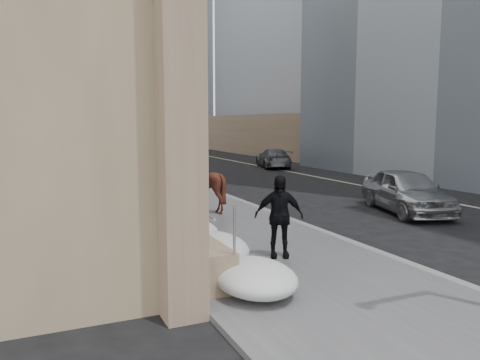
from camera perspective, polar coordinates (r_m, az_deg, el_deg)
name	(u,v)px	position (r m, az deg, el deg)	size (l,w,h in m)	color
ground	(271,261)	(11.29, 3.77, -9.81)	(140.00, 140.00, 0.00)	black
sidewalk	(163,197)	(20.45, -9.37, -2.07)	(5.00, 80.00, 0.12)	#4C4B4E
curb	(219,193)	(21.25, -2.52, -1.64)	(0.24, 80.00, 0.12)	slate
lane_line	(360,185)	(25.19, 14.41, -0.61)	(0.15, 70.00, 0.01)	#BFB78C
limestone_building	(21,20)	(30.05, -25.10, 17.22)	(6.10, 44.00, 18.00)	#8D7C5C
far_podium	(433,145)	(28.39, 22.50, 3.96)	(2.00, 80.00, 4.00)	#866D56
bg_building_mid	(98,45)	(70.95, -16.98, 15.47)	(30.00, 12.00, 28.00)	slate
bg_building_far	(22,79)	(81.84, -25.03, 11.14)	(24.00, 12.00, 20.00)	gray
streetlight_mid	(193,97)	(24.84, -5.74, 10.05)	(1.71, 0.24, 8.00)	#2D2D30
streetlight_far	(124,108)	(44.26, -13.97, 8.56)	(1.71, 0.24, 8.00)	#2D2D30
traffic_signal	(146,111)	(32.35, -11.35, 8.22)	(4.10, 0.22, 6.00)	#2D2D30
snow_bank	(139,196)	(18.25, -12.22, -1.94)	(1.70, 18.10, 0.76)	silver
mounted_horse_left	(195,186)	(15.49, -5.53, -0.76)	(1.23, 2.40, 2.65)	#503018
mounted_horse_right	(200,181)	(16.67, -4.86, -0.13)	(1.77, 1.93, 2.61)	#3D1A11
pedestrian	(279,216)	(10.99, 4.75, -4.42)	(1.14, 0.47, 1.94)	black
car_silver	(406,191)	(18.01, 19.63, -1.25)	(1.88, 4.67, 1.59)	#A0A3A7
car_grey	(273,158)	(33.89, 4.09, 2.66)	(1.91, 4.69, 1.36)	#56595D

